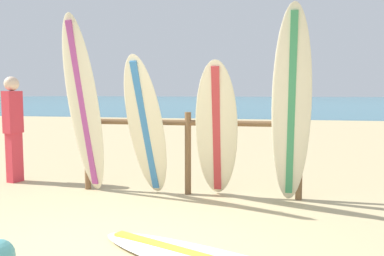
% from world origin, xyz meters
% --- Properties ---
extents(ocean_water, '(120.00, 80.00, 0.01)m').
position_xyz_m(ocean_water, '(0.00, 58.00, 0.00)').
color(ocean_water, teal).
rests_on(ocean_water, ground).
extents(surfboard_rack, '(3.18, 0.09, 1.18)m').
position_xyz_m(surfboard_rack, '(0.29, 2.44, 0.77)').
color(surfboard_rack, brown).
rests_on(surfboard_rack, ground).
extents(surfboard_leaning_far_left, '(0.62, 0.72, 2.52)m').
position_xyz_m(surfboard_leaning_far_left, '(-1.15, 2.15, 1.26)').
color(surfboard_leaning_far_left, beige).
rests_on(surfboard_leaning_far_left, ground).
extents(surfboard_leaning_left, '(0.57, 0.93, 1.94)m').
position_xyz_m(surfboard_leaning_left, '(-0.21, 2.05, 0.97)').
color(surfboard_leaning_left, beige).
rests_on(surfboard_leaning_left, ground).
extents(surfboard_leaning_center_left, '(0.62, 0.90, 1.87)m').
position_xyz_m(surfboard_leaning_center_left, '(0.73, 2.17, 0.94)').
color(surfboard_leaning_center_left, beige).
rests_on(surfboard_leaning_center_left, ground).
extents(surfboard_leaning_center, '(0.50, 0.61, 2.54)m').
position_xyz_m(surfboard_leaning_center, '(1.69, 2.16, 1.27)').
color(surfboard_leaning_center, beige).
rests_on(surfboard_leaning_center, ground).
extents(beachgoer_standing, '(0.23, 0.31, 1.70)m').
position_xyz_m(beachgoer_standing, '(-2.63, 2.67, 0.94)').
color(beachgoer_standing, '#D8333F').
rests_on(beachgoer_standing, ground).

